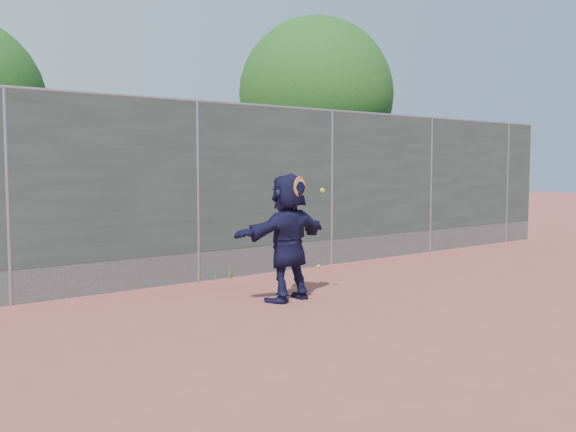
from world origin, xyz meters
TOP-DOWN VIEW (x-y plane):
  - ground at (0.00, 0.00)m, footprint 80.00×80.00m
  - player at (0.23, 1.38)m, footprint 1.75×0.74m
  - ball_ground at (2.50, 3.31)m, footprint 0.07×0.07m
  - fence at (-0.00, 3.50)m, footprint 20.00×0.06m
  - swing_action at (0.32, 1.18)m, footprint 0.54×0.19m
  - tree_right at (4.68, 5.75)m, footprint 3.78×3.60m
  - weed_clump at (0.29, 3.38)m, footprint 0.68×0.07m

SIDE VIEW (x-z plane):
  - ground at x=0.00m, z-range 0.00..0.00m
  - ball_ground at x=2.50m, z-range 0.00..0.07m
  - weed_clump at x=0.29m, z-range -0.02..0.28m
  - player at x=0.23m, z-range 0.00..1.83m
  - fence at x=0.00m, z-range 0.07..3.09m
  - swing_action at x=0.32m, z-range 1.36..1.87m
  - tree_right at x=4.68m, z-range 0.80..6.19m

